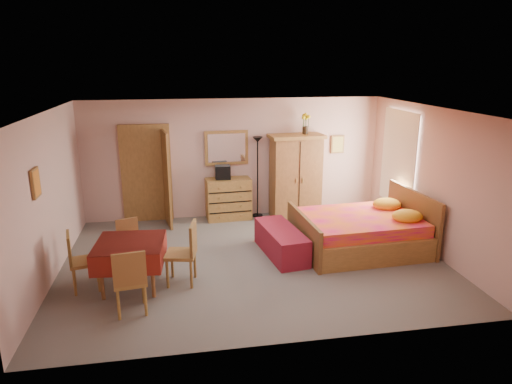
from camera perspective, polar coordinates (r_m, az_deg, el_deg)
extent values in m
plane|color=slate|center=(8.09, -0.34, -8.47)|extent=(6.50, 6.50, 0.00)
plane|color=brown|center=(7.40, -0.37, 10.18)|extent=(6.50, 6.50, 0.00)
cube|color=#C6998F|center=(10.05, -2.72, 4.21)|extent=(6.50, 0.10, 2.60)
cube|color=#C6998F|center=(5.32, 4.13, -6.70)|extent=(6.50, 0.10, 2.60)
cube|color=#C6998F|center=(7.81, -24.57, -0.70)|extent=(0.10, 5.00, 2.60)
cube|color=#C6998F|center=(8.77, 21.10, 1.38)|extent=(0.10, 5.00, 2.60)
cube|color=#9E6B35|center=(10.03, -13.51, 2.14)|extent=(1.06, 0.12, 2.15)
cube|color=white|center=(9.74, 17.44, 4.00)|extent=(0.08, 1.40, 1.95)
cube|color=orange|center=(7.15, -25.85, 1.02)|extent=(0.04, 0.32, 0.42)
cube|color=#D8BF59|center=(10.52, 10.16, 5.89)|extent=(0.30, 0.04, 0.40)
cube|color=#A07236|center=(10.01, -3.46, -0.85)|extent=(0.99, 0.54, 0.91)
cube|color=silver|center=(9.95, -3.70, 5.54)|extent=(0.95, 0.10, 0.75)
cube|color=black|center=(9.83, -4.19, 2.47)|extent=(0.32, 0.24, 0.30)
cube|color=black|center=(10.03, 0.20, 1.84)|extent=(0.27, 0.27, 1.79)
cube|color=brown|center=(10.06, 4.97, 1.96)|extent=(1.22, 0.69, 1.84)
cube|color=yellow|center=(9.98, 6.20, 8.49)|extent=(0.19, 0.19, 0.44)
cube|color=#E11663|center=(8.57, 12.81, -3.67)|extent=(2.35, 1.90, 1.05)
cube|color=maroon|center=(8.23, 3.16, -6.21)|extent=(0.74, 1.53, 0.49)
cube|color=maroon|center=(7.30, -15.33, -8.74)|extent=(1.08, 1.08, 0.74)
cube|color=#AB7D3A|center=(6.57, -15.49, -10.53)|extent=(0.50, 0.50, 0.96)
cube|color=#A16536|center=(7.94, -15.34, -6.35)|extent=(0.48, 0.48, 0.82)
cube|color=#AA7539|center=(7.41, -20.65, -8.05)|extent=(0.50, 0.50, 0.92)
cube|color=olive|center=(7.20, -9.40, -7.57)|extent=(0.53, 0.53, 0.99)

